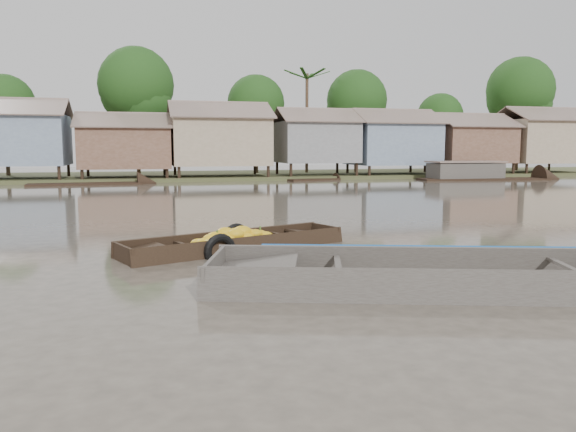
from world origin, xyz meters
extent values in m
plane|color=#474137|center=(0.00, 0.00, 0.00)|extent=(120.00, 120.00, 0.00)
cube|color=#384723|center=(0.00, 33.00, 0.00)|extent=(120.00, 12.00, 0.50)
cube|color=slate|center=(-10.50, 29.50, 2.70)|extent=(6.20, 5.20, 3.20)
cube|color=brown|center=(-10.50, 28.10, 4.75)|extent=(6.60, 3.02, 1.28)
cube|color=brown|center=(-10.50, 30.90, 4.75)|extent=(6.60, 3.02, 1.28)
cube|color=brown|center=(-3.80, 29.50, 2.20)|extent=(5.80, 4.60, 2.70)
cube|color=brown|center=(-3.80, 28.26, 4.00)|extent=(6.20, 2.67, 1.14)
cube|color=brown|center=(-3.80, 30.74, 4.00)|extent=(6.20, 2.67, 1.14)
cube|color=gray|center=(2.50, 29.50, 2.65)|extent=(6.50, 5.30, 3.30)
cube|color=brown|center=(2.50, 28.07, 4.75)|extent=(6.90, 3.08, 1.31)
cube|color=brown|center=(2.50, 30.93, 4.75)|extent=(6.90, 3.08, 1.31)
cube|color=slate|center=(9.50, 29.50, 2.60)|extent=(5.40, 4.70, 2.90)
cube|color=brown|center=(9.50, 28.23, 4.50)|extent=(5.80, 2.73, 1.17)
cube|color=brown|center=(9.50, 30.77, 4.50)|extent=(5.80, 2.73, 1.17)
cube|color=slate|center=(15.50, 29.50, 2.50)|extent=(6.00, 5.00, 3.10)
cube|color=brown|center=(15.50, 28.15, 4.50)|extent=(6.40, 2.90, 1.24)
cube|color=brown|center=(15.50, 30.85, 4.50)|extent=(6.40, 2.90, 1.24)
cube|color=brown|center=(22.00, 29.50, 2.45)|extent=(5.70, 4.90, 2.80)
cube|color=brown|center=(22.00, 28.18, 4.30)|extent=(6.10, 2.85, 1.21)
cube|color=brown|center=(22.00, 30.82, 4.30)|extent=(6.10, 2.85, 1.21)
cube|color=gray|center=(28.50, 29.50, 2.70)|extent=(6.30, 5.10, 3.40)
cube|color=brown|center=(28.50, 28.12, 4.85)|extent=(6.70, 2.96, 1.26)
cube|color=brown|center=(28.50, 30.88, 4.85)|extent=(6.70, 2.96, 1.26)
cylinder|color=#473323|center=(-12.00, 34.00, 2.45)|extent=(0.28, 0.28, 4.90)
sphere|color=#103310|center=(-12.00, 34.00, 5.25)|extent=(4.20, 4.20, 4.20)
cylinder|color=#473323|center=(-3.00, 33.00, 3.15)|extent=(0.28, 0.28, 6.30)
sphere|color=#103310|center=(-3.00, 33.00, 6.75)|extent=(5.40, 5.40, 5.40)
cylinder|color=#473323|center=(6.00, 34.00, 2.62)|extent=(0.28, 0.28, 5.25)
sphere|color=#103310|center=(6.00, 34.00, 5.62)|extent=(4.50, 4.50, 4.50)
cylinder|color=#473323|center=(14.00, 33.00, 2.80)|extent=(0.28, 0.28, 5.60)
sphere|color=#103310|center=(14.00, 33.00, 6.00)|extent=(4.80, 4.80, 4.80)
cylinder|color=#473323|center=(22.00, 34.00, 2.27)|extent=(0.28, 0.28, 4.55)
sphere|color=#103310|center=(22.00, 34.00, 4.88)|extent=(3.90, 3.90, 3.90)
cylinder|color=#473323|center=(29.00, 33.00, 3.32)|extent=(0.28, 0.28, 6.65)
sphere|color=#103310|center=(29.00, 33.00, 7.12)|extent=(5.70, 5.70, 5.70)
cylinder|color=#473323|center=(10.00, 33.50, 4.00)|extent=(0.24, 0.24, 8.00)
cube|color=black|center=(-0.77, 2.33, -0.08)|extent=(5.04, 2.69, 0.08)
cube|color=black|center=(-0.96, 2.84, 0.12)|extent=(4.85, 1.96, 0.48)
cube|color=black|center=(-0.57, 1.82, 0.12)|extent=(4.85, 1.96, 0.48)
cube|color=black|center=(1.58, 3.23, 0.12)|extent=(0.45, 1.06, 0.45)
cube|color=black|center=(1.17, 3.07, 0.17)|extent=(1.16, 1.21, 0.18)
cube|color=black|center=(-3.12, 1.44, 0.12)|extent=(0.45, 1.06, 0.45)
cube|color=black|center=(-2.71, 1.59, 0.17)|extent=(1.16, 1.21, 0.18)
cube|color=black|center=(-1.89, 1.90, 0.21)|extent=(0.48, 1.04, 0.05)
cube|color=black|center=(0.35, 2.76, 0.21)|extent=(0.48, 1.04, 0.05)
ellipsoid|color=yellow|center=(-0.08, 2.45, 0.24)|extent=(0.45, 0.38, 0.23)
ellipsoid|color=yellow|center=(-0.44, 2.40, 0.31)|extent=(0.45, 0.38, 0.23)
ellipsoid|color=yellow|center=(-0.58, 2.08, 0.17)|extent=(0.39, 0.33, 0.20)
ellipsoid|color=yellow|center=(0.15, 2.35, 0.15)|extent=(0.40, 0.34, 0.21)
ellipsoid|color=yellow|center=(-0.93, 2.20, 0.31)|extent=(0.45, 0.38, 0.24)
ellipsoid|color=yellow|center=(-0.66, 2.70, 0.21)|extent=(0.42, 0.36, 0.22)
ellipsoid|color=yellow|center=(-0.56, 2.24, 0.27)|extent=(0.42, 0.36, 0.22)
ellipsoid|color=yellow|center=(-0.16, 2.77, 0.22)|extent=(0.47, 0.40, 0.25)
ellipsoid|color=yellow|center=(-1.10, 2.49, 0.28)|extent=(0.38, 0.33, 0.20)
ellipsoid|color=yellow|center=(-0.62, 2.35, 0.39)|extent=(0.50, 0.42, 0.26)
ellipsoid|color=yellow|center=(-1.00, 2.37, 0.29)|extent=(0.43, 0.36, 0.22)
ellipsoid|color=yellow|center=(-1.24, 1.87, 0.15)|extent=(0.47, 0.40, 0.25)
ellipsoid|color=yellow|center=(-0.64, 2.75, 0.20)|extent=(0.40, 0.34, 0.21)
ellipsoid|color=yellow|center=(-1.34, 1.93, 0.20)|extent=(0.49, 0.41, 0.25)
ellipsoid|color=yellow|center=(-1.47, 2.03, 0.21)|extent=(0.49, 0.41, 0.25)
ellipsoid|color=yellow|center=(-1.59, 2.14, 0.19)|extent=(0.44, 0.38, 0.23)
ellipsoid|color=yellow|center=(-1.22, 2.21, 0.30)|extent=(0.49, 0.41, 0.25)
ellipsoid|color=yellow|center=(-1.54, 1.99, 0.13)|extent=(0.38, 0.32, 0.20)
ellipsoid|color=yellow|center=(-0.67, 2.27, 0.31)|extent=(0.43, 0.37, 0.23)
ellipsoid|color=yellow|center=(-1.41, 1.77, 0.11)|extent=(0.39, 0.33, 0.20)
ellipsoid|color=yellow|center=(-1.25, 1.95, 0.21)|extent=(0.43, 0.37, 0.22)
ellipsoid|color=yellow|center=(-1.01, 2.29, 0.38)|extent=(0.46, 0.39, 0.24)
ellipsoid|color=yellow|center=(-0.98, 1.99, 0.26)|extent=(0.37, 0.32, 0.19)
ellipsoid|color=yellow|center=(-0.32, 2.77, 0.18)|extent=(0.42, 0.36, 0.22)
ellipsoid|color=yellow|center=(-1.28, 1.85, 0.16)|extent=(0.48, 0.41, 0.25)
ellipsoid|color=yellow|center=(-0.33, 2.34, 0.33)|extent=(0.38, 0.32, 0.20)
ellipsoid|color=yellow|center=(-0.85, 2.42, 0.30)|extent=(0.46, 0.39, 0.24)
ellipsoid|color=yellow|center=(-0.98, 2.49, 0.24)|extent=(0.39, 0.34, 0.21)
ellipsoid|color=yellow|center=(-1.33, 2.18, 0.28)|extent=(0.42, 0.35, 0.22)
ellipsoid|color=yellow|center=(-0.80, 2.17, 0.36)|extent=(0.46, 0.39, 0.24)
ellipsoid|color=yellow|center=(-0.77, 2.42, 0.37)|extent=(0.37, 0.32, 0.19)
ellipsoid|color=yellow|center=(-0.97, 2.44, 0.27)|extent=(0.43, 0.37, 0.22)
cylinder|color=#3F6626|center=(-1.19, 2.17, 0.38)|extent=(0.04, 0.04, 0.16)
cylinder|color=#3F6626|center=(-0.60, 2.40, 0.38)|extent=(0.04, 0.04, 0.16)
cylinder|color=#3F6626|center=(-0.17, 2.56, 0.38)|extent=(0.04, 0.04, 0.16)
torus|color=black|center=(-0.65, 3.04, 0.13)|extent=(0.71, 0.40, 0.69)
torus|color=black|center=(-1.23, 1.49, 0.13)|extent=(0.73, 0.41, 0.72)
cube|color=#3C3733|center=(2.04, -1.93, -0.08)|extent=(7.81, 3.89, 0.08)
cube|color=#3C3733|center=(2.33, -1.03, 0.19)|extent=(7.52, 2.52, 0.63)
cube|color=#3C3733|center=(1.76, -2.82, 0.19)|extent=(7.52, 2.52, 0.63)
cube|color=#3C3733|center=(-1.61, -0.77, 0.19)|extent=(0.63, 1.84, 0.59)
cube|color=#3C3733|center=(-0.98, -0.97, 0.27)|extent=(1.77, 1.97, 0.25)
cube|color=#3C3733|center=(0.29, -1.37, 0.32)|extent=(0.65, 1.78, 0.05)
cube|color=#3C3733|center=(3.79, -2.48, 0.32)|extent=(0.65, 1.78, 0.05)
cube|color=#665E54|center=(2.04, -1.93, -0.03)|extent=(6.02, 3.19, 0.02)
cube|color=#0F4E9A|center=(2.34, -0.97, 0.43)|extent=(6.07, 2.00, 0.16)
torus|color=olive|center=(3.16, -2.61, -0.01)|extent=(0.44, 0.44, 0.06)
torus|color=olive|center=(3.16, -2.61, 0.04)|extent=(0.35, 0.35, 0.06)
cube|color=black|center=(20.01, 24.35, -0.05)|extent=(9.10, 2.95, 0.35)
cube|color=black|center=(-6.05, 25.71, -0.05)|extent=(6.60, 1.81, 0.35)
cube|color=black|center=(8.55, 26.67, -0.05)|extent=(3.90, 1.89, 0.35)
cube|color=black|center=(19.00, 25.00, 0.55)|extent=(5.00, 2.00, 1.20)
camera|label=1|loc=(-2.69, -9.71, 2.22)|focal=35.00mm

